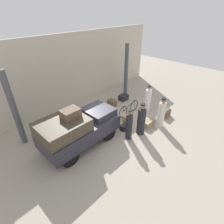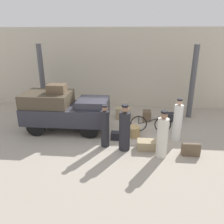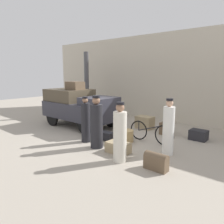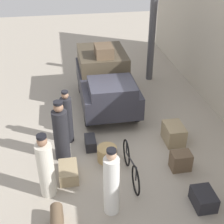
# 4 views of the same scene
# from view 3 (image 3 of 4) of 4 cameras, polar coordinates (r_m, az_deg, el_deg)

# --- Properties ---
(ground_plane) EXTENTS (30.00, 30.00, 0.00)m
(ground_plane) POSITION_cam_3_polar(r_m,az_deg,el_deg) (8.96, -1.81, -6.01)
(ground_plane) COLOR #A89E8E
(station_building_facade) EXTENTS (16.00, 0.15, 4.50)m
(station_building_facade) POSITION_cam_3_polar(r_m,az_deg,el_deg) (11.92, 11.69, 8.82)
(station_building_facade) COLOR beige
(station_building_facade) RESTS_ON ground
(canopy_pillar_left) EXTENTS (0.27, 0.27, 3.68)m
(canopy_pillar_left) POSITION_cam_3_polar(r_m,az_deg,el_deg) (13.00, -6.64, 7.27)
(canopy_pillar_left) COLOR #4C4C51
(canopy_pillar_left) RESTS_ON ground
(truck) EXTENTS (3.71, 1.79, 1.72)m
(truck) POSITION_cam_3_polar(r_m,az_deg,el_deg) (10.37, -8.58, 1.63)
(truck) COLOR black
(truck) RESTS_ON ground
(bicycle) EXTENTS (1.79, 0.04, 0.78)m
(bicycle) POSITION_cam_3_polar(r_m,az_deg,el_deg) (8.06, 10.13, -5.28)
(bicycle) COLOR black
(bicycle) RESTS_ON ground
(wicker_basket) EXTENTS (0.54, 0.54, 0.43)m
(wicker_basket) POSITION_cam_3_polar(r_m,az_deg,el_deg) (8.11, 3.70, -6.21)
(wicker_basket) COLOR tan
(wicker_basket) RESTS_ON ground
(porter_standing_middle) EXTENTS (0.42, 0.42, 1.77)m
(porter_standing_middle) POSITION_cam_3_polar(r_m,az_deg,el_deg) (7.32, -4.08, -3.24)
(porter_standing_middle) COLOR #232328
(porter_standing_middle) RESTS_ON ground
(porter_lifting_near_truck) EXTENTS (0.38, 0.38, 1.72)m
(porter_lifting_near_truck) POSITION_cam_3_polar(r_m,az_deg,el_deg) (6.19, 2.08, -5.97)
(porter_lifting_near_truck) COLOR silver
(porter_lifting_near_truck) RESTS_ON ground
(porter_with_bicycle) EXTENTS (0.32, 0.32, 1.67)m
(porter_with_bicycle) POSITION_cam_3_polar(r_m,az_deg,el_deg) (7.99, -6.92, -2.40)
(porter_with_bicycle) COLOR #232328
(porter_with_bicycle) RESTS_ON ground
(porter_carrying_trunk) EXTENTS (0.35, 0.35, 1.75)m
(porter_carrying_trunk) POSITION_cam_3_polar(r_m,az_deg,el_deg) (6.92, 14.51, -4.34)
(porter_carrying_trunk) COLOR white
(porter_carrying_trunk) RESTS_ON ground
(trunk_barrel_dark) EXTENTS (0.62, 0.27, 0.47)m
(trunk_barrel_dark) POSITION_cam_3_polar(r_m,az_deg,el_deg) (5.94, 11.44, -12.43)
(trunk_barrel_dark) COLOR brown
(trunk_barrel_dark) RESTS_ON ground
(trunk_umber_medium) EXTENTS (0.39, 0.52, 0.50)m
(trunk_umber_medium) POSITION_cam_3_polar(r_m,az_deg,el_deg) (9.29, 14.00, -4.12)
(trunk_umber_medium) COLOR brown
(trunk_umber_medium) RESTS_ON ground
(suitcase_small_leather) EXTENTS (0.62, 0.47, 0.38)m
(suitcase_small_leather) POSITION_cam_3_polar(r_m,az_deg,el_deg) (8.90, 21.67, -5.60)
(suitcase_small_leather) COLOR #232328
(suitcase_small_leather) RESTS_ON ground
(trunk_wicker_pale) EXTENTS (0.76, 0.54, 0.56)m
(trunk_wicker_pale) POSITION_cam_3_polar(r_m,az_deg,el_deg) (10.04, 8.55, -2.69)
(trunk_wicker_pale) COLOR #9E8966
(trunk_wicker_pale) RESTS_ON ground
(trunk_large_brown) EXTENTS (0.74, 0.48, 0.34)m
(trunk_large_brown) POSITION_cam_3_polar(r_m,az_deg,el_deg) (7.02, 1.61, -9.23)
(trunk_large_brown) COLOR #9E8966
(trunk_large_brown) RESTS_ON ground
(suitcase_black_upright) EXTENTS (0.57, 0.30, 0.32)m
(suitcase_black_upright) POSITION_cam_3_polar(r_m,az_deg,el_deg) (8.24, -1.54, -6.31)
(suitcase_black_upright) COLOR #232328
(suitcase_black_upright) RESTS_ON ground
(trunk_on_truck_roof) EXTENTS (0.77, 0.59, 0.37)m
(trunk_on_truck_roof) POSITION_cam_3_polar(r_m,az_deg,el_deg) (10.47, -9.63, 6.81)
(trunk_on_truck_roof) COLOR brown
(trunk_on_truck_roof) RESTS_ON truck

